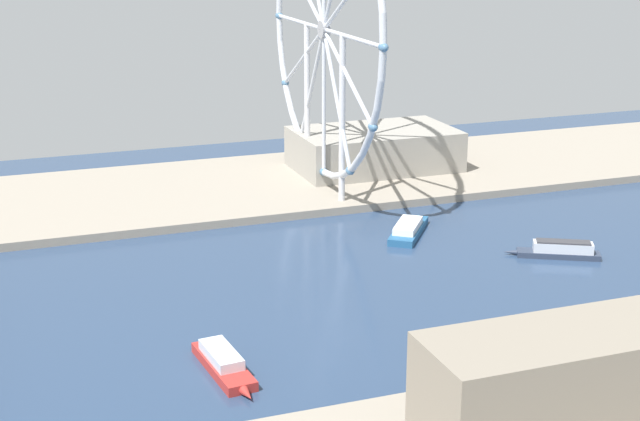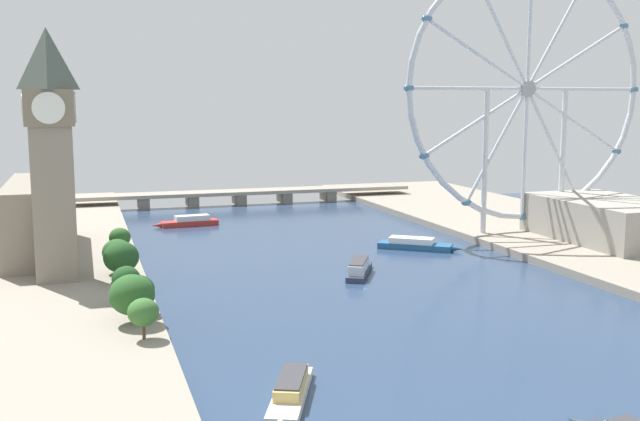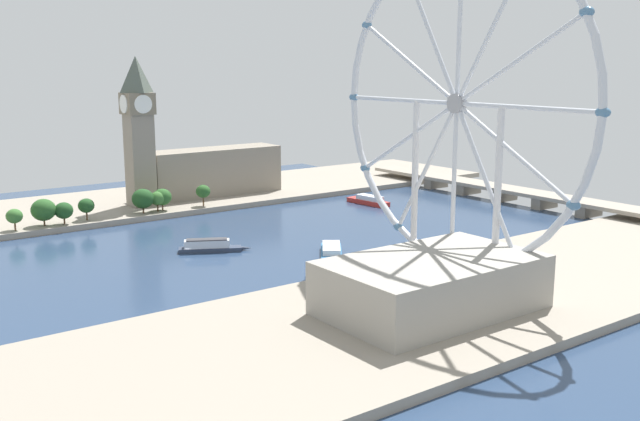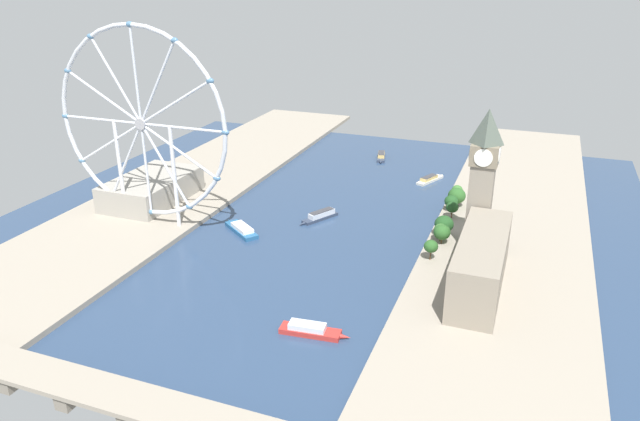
{
  "view_description": "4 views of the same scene",
  "coord_description": "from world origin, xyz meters",
  "px_view_note": "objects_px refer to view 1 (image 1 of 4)",
  "views": [
    {
      "loc": [
        -244.37,
        182.28,
        105.88
      ],
      "look_at": [
        15.73,
        87.48,
        20.36
      ],
      "focal_mm": 53.21,
      "sensor_mm": 36.0,
      "label": 1
    },
    {
      "loc": [
        -87.78,
        -226.71,
        59.21
      ],
      "look_at": [
        12.41,
        84.92,
        11.8
      ],
      "focal_mm": 41.63,
      "sensor_mm": 36.0,
      "label": 2
    },
    {
      "loc": [
        276.11,
        -134.57,
        79.87
      ],
      "look_at": [
        -3.67,
        72.29,
        9.29
      ],
      "focal_mm": 41.51,
      "sensor_mm": 36.0,
      "label": 3
    },
    {
      "loc": [
        -121.9,
        339.87,
        150.65
      ],
      "look_at": [
        -6.35,
        33.08,
        16.4
      ],
      "focal_mm": 33.36,
      "sensor_mm": 36.0,
      "label": 4
    }
  ],
  "objects_px": {
    "tour_boat_1": "(409,229)",
    "tour_boat_4": "(560,250)",
    "parliament_block": "(611,386)",
    "tour_boat_3": "(224,363)",
    "riverside_hall": "(374,149)",
    "ferris_wheel": "(324,31)"
  },
  "relations": [
    {
      "from": "parliament_block",
      "to": "riverside_hall",
      "type": "xyz_separation_m",
      "value": [
        223.22,
        -44.19,
        -5.06
      ]
    },
    {
      "from": "parliament_block",
      "to": "tour_boat_4",
      "type": "distance_m",
      "value": 123.27
    },
    {
      "from": "tour_boat_3",
      "to": "tour_boat_1",
      "type": "bearing_deg",
      "value": 127.02
    },
    {
      "from": "parliament_block",
      "to": "riverside_hall",
      "type": "relative_size",
      "value": 1.18
    },
    {
      "from": "tour_boat_1",
      "to": "tour_boat_4",
      "type": "height_order",
      "value": "tour_boat_4"
    },
    {
      "from": "parliament_block",
      "to": "riverside_hall",
      "type": "bearing_deg",
      "value": -11.2
    },
    {
      "from": "tour_boat_4",
      "to": "parliament_block",
      "type": "bearing_deg",
      "value": 88.67
    },
    {
      "from": "riverside_hall",
      "to": "parliament_block",
      "type": "bearing_deg",
      "value": 168.8
    },
    {
      "from": "tour_boat_1",
      "to": "riverside_hall",
      "type": "bearing_deg",
      "value": 22.05
    },
    {
      "from": "riverside_hall",
      "to": "tour_boat_3",
      "type": "xyz_separation_m",
      "value": [
        -158.33,
        107.47,
        -9.33
      ]
    },
    {
      "from": "parliament_block",
      "to": "tour_boat_1",
      "type": "height_order",
      "value": "parliament_block"
    },
    {
      "from": "tour_boat_1",
      "to": "tour_boat_4",
      "type": "distance_m",
      "value": 52.74
    },
    {
      "from": "tour_boat_4",
      "to": "tour_boat_3",
      "type": "bearing_deg",
      "value": 46.8
    },
    {
      "from": "tour_boat_4",
      "to": "ferris_wheel",
      "type": "bearing_deg",
      "value": -35.7
    },
    {
      "from": "tour_boat_1",
      "to": "tour_boat_3",
      "type": "height_order",
      "value": "tour_boat_3"
    },
    {
      "from": "riverside_hall",
      "to": "tour_boat_4",
      "type": "relative_size",
      "value": 2.32
    },
    {
      "from": "riverside_hall",
      "to": "tour_boat_3",
      "type": "distance_m",
      "value": 191.59
    },
    {
      "from": "riverside_hall",
      "to": "tour_boat_4",
      "type": "xyz_separation_m",
      "value": [
        -116.58,
        -16.01,
        -9.03
      ]
    },
    {
      "from": "tour_boat_1",
      "to": "tour_boat_3",
      "type": "relative_size",
      "value": 0.97
    },
    {
      "from": "tour_boat_3",
      "to": "ferris_wheel",
      "type": "bearing_deg",
      "value": 145.28
    },
    {
      "from": "ferris_wheel",
      "to": "tour_boat_3",
      "type": "distance_m",
      "value": 169.13
    },
    {
      "from": "parliament_block",
      "to": "tour_boat_3",
      "type": "bearing_deg",
      "value": 44.28
    }
  ]
}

